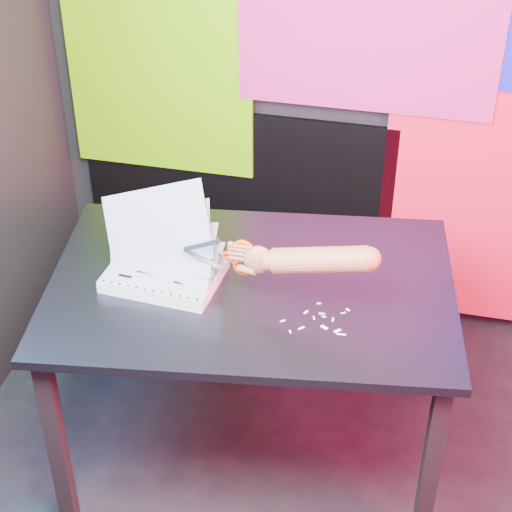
# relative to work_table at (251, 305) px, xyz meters

# --- Properties ---
(room) EXTENTS (3.01, 3.01, 2.71)m
(room) POSITION_rel_work_table_xyz_m (0.47, -0.56, 0.68)
(room) COLOR black
(room) RESTS_ON ground
(backdrop) EXTENTS (2.88, 0.05, 2.08)m
(backdrop) POSITION_rel_work_table_xyz_m (0.53, 0.91, 0.29)
(backdrop) COLOR #F5173A
(backdrop) RESTS_ON ground
(work_table) EXTENTS (1.36, 1.01, 0.75)m
(work_table) POSITION_rel_work_table_xyz_m (0.00, 0.00, 0.00)
(work_table) COLOR black
(work_table) RESTS_ON ground
(printout_stack) EXTENTS (0.40, 0.28, 0.33)m
(printout_stack) POSITION_rel_work_table_xyz_m (-0.27, -0.04, 0.12)
(printout_stack) COLOR silver
(printout_stack) RESTS_ON work_table
(scissors) EXTENTS (0.22, 0.01, 0.13)m
(scissors) POSITION_rel_work_table_xyz_m (-0.02, -0.07, 0.23)
(scissors) COLOR silver
(scissors) RESTS_ON printout_stack
(hand_forearm) EXTENTS (0.44, 0.08, 0.14)m
(hand_forearm) POSITION_rel_work_table_xyz_m (0.19, -0.07, 0.25)
(hand_forearm) COLOR #AF673A
(hand_forearm) RESTS_ON work_table
(paper_clippings) EXTENTS (0.20, 0.16, 0.00)m
(paper_clippings) POSITION_rel_work_table_xyz_m (0.25, -0.14, 0.09)
(paper_clippings) COLOR white
(paper_clippings) RESTS_ON work_table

